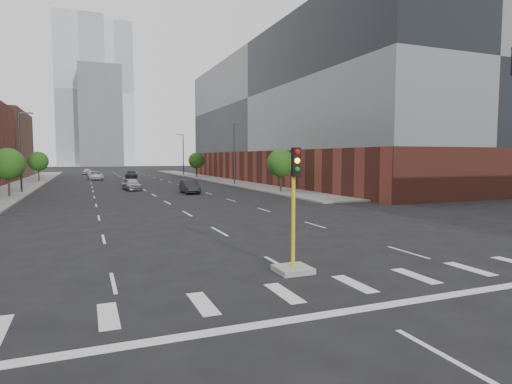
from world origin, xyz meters
TOP-DOWN VIEW (x-y plane):
  - sidewalk_left_far at (-15.00, 74.00)m, footprint 5.00×92.00m
  - sidewalk_right_far at (15.00, 74.00)m, footprint 5.00×92.00m
  - building_right_main at (29.50, 60.00)m, footprint 24.00×70.00m
  - tower_left at (-8.00, 220.00)m, footprint 22.00×22.00m
  - tower_right at (10.00, 260.00)m, footprint 20.00×20.00m
  - tower_mid at (0.00, 200.00)m, footprint 18.00×18.00m
  - median_traffic_signal at (0.00, 8.97)m, footprint 1.20×1.20m
  - streetlight_right_a at (13.41, 55.00)m, footprint 1.60×0.22m
  - streetlight_right_b at (13.41, 90.00)m, footprint 1.60×0.22m
  - streetlight_left at (-13.41, 50.00)m, footprint 1.60×0.22m
  - tree_left_near at (-14.00, 45.00)m, footprint 3.20×3.20m
  - tree_left_far at (-14.00, 75.00)m, footprint 3.20×3.20m
  - tree_right_near at (14.00, 40.00)m, footprint 3.20×3.20m
  - tree_right_far at (14.00, 80.00)m, footprint 3.20×3.20m
  - car_near_left at (-1.50, 50.05)m, footprint 2.23×4.57m
  - car_mid_right at (4.11, 43.02)m, footprint 1.66×4.58m
  - car_far_left at (-5.12, 77.70)m, footprint 2.69×5.53m
  - car_deep_right at (1.50, 82.25)m, footprint 2.21×5.07m
  - car_distant at (-6.46, 104.42)m, footprint 2.11×4.28m

SIDE VIEW (x-z plane):
  - sidewalk_left_far at x=-15.00m, z-range 0.00..0.15m
  - sidewalk_right_far at x=15.00m, z-range 0.00..0.15m
  - car_distant at x=-6.46m, z-range 0.00..1.40m
  - car_deep_right at x=1.50m, z-range 0.00..1.45m
  - car_near_left at x=-1.50m, z-range 0.00..1.50m
  - car_mid_right at x=4.11m, z-range 0.00..1.50m
  - car_far_left at x=-5.12m, z-range 0.00..1.52m
  - median_traffic_signal at x=0.00m, z-range -1.23..3.17m
  - tree_left_near at x=-14.00m, z-range 0.97..5.82m
  - tree_left_far at x=-14.00m, z-range 0.97..5.82m
  - tree_right_near at x=14.00m, z-range 0.97..5.82m
  - tree_right_far at x=14.00m, z-range 0.97..5.82m
  - streetlight_right_a at x=13.41m, z-range 0.47..9.55m
  - streetlight_right_b at x=13.41m, z-range 0.47..9.55m
  - streetlight_left at x=-13.41m, z-range 0.47..9.55m
  - building_right_main at x=29.50m, z-range 0.00..22.00m
  - tower_mid at x=0.00m, z-range 0.00..44.00m
  - tower_left at x=-8.00m, z-range 0.00..70.00m
  - tower_right at x=10.00m, z-range 0.00..80.00m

